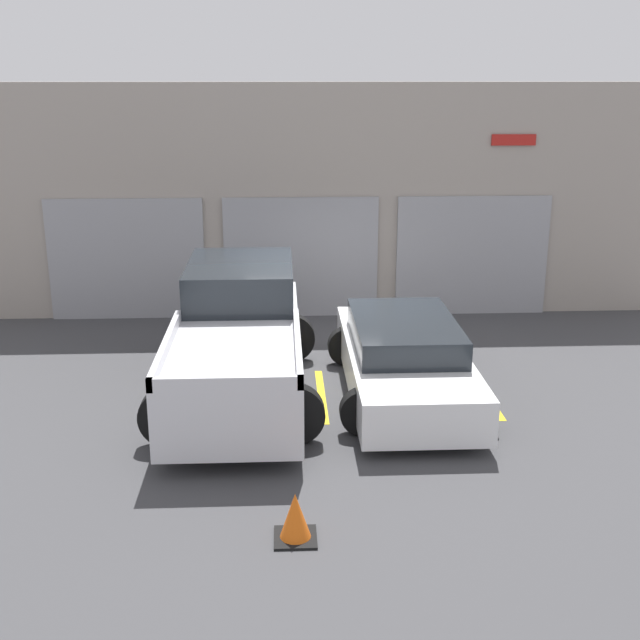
# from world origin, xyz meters

# --- Properties ---
(ground_plane) EXTENTS (28.00, 28.00, 0.00)m
(ground_plane) POSITION_xyz_m (0.00, 0.00, 0.00)
(ground_plane) COLOR #3D3D3F
(shophouse_building) EXTENTS (14.85, 0.68, 4.73)m
(shophouse_building) POSITION_xyz_m (-0.01, 3.29, 2.32)
(shophouse_building) COLOR #9E9389
(shophouse_building) RESTS_ON ground
(pickup_truck) EXTENTS (2.53, 5.38, 1.84)m
(pickup_truck) POSITION_xyz_m (-1.30, -1.19, 0.87)
(pickup_truck) COLOR silver
(pickup_truck) RESTS_ON ground
(sedan_white) EXTENTS (2.24, 4.59, 1.21)m
(sedan_white) POSITION_xyz_m (1.30, -1.46, 0.59)
(sedan_white) COLOR white
(sedan_white) RESTS_ON ground
(parking_stripe_far_left) EXTENTS (0.12, 2.20, 0.01)m
(parking_stripe_far_left) POSITION_xyz_m (-2.60, -1.49, 0.00)
(parking_stripe_far_left) COLOR gold
(parking_stripe_far_left) RESTS_ON ground
(parking_stripe_left) EXTENTS (0.12, 2.20, 0.01)m
(parking_stripe_left) POSITION_xyz_m (0.00, -1.49, 0.00)
(parking_stripe_left) COLOR gold
(parking_stripe_left) RESTS_ON ground
(parking_stripe_centre) EXTENTS (0.12, 2.20, 0.01)m
(parking_stripe_centre) POSITION_xyz_m (2.60, -1.49, 0.00)
(parking_stripe_centre) COLOR gold
(parking_stripe_centre) RESTS_ON ground
(traffic_cone) EXTENTS (0.47, 0.47, 0.55)m
(traffic_cone) POSITION_xyz_m (-0.49, -5.55, 0.25)
(traffic_cone) COLOR black
(traffic_cone) RESTS_ON ground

